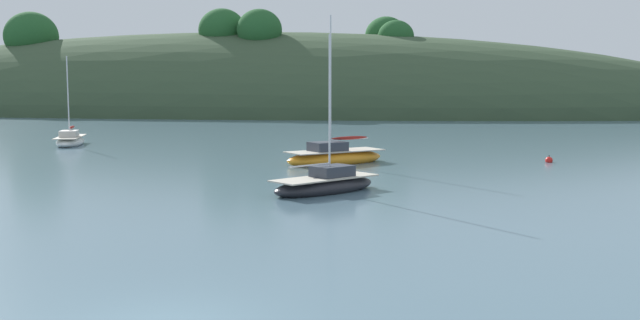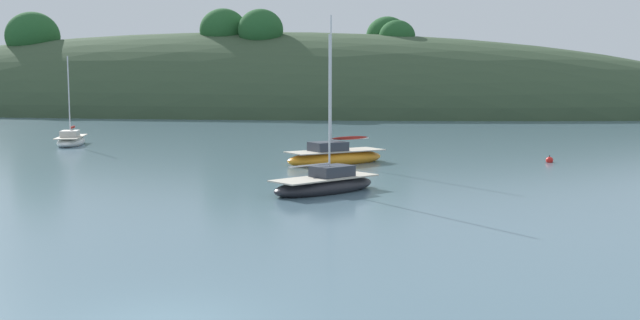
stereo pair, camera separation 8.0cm
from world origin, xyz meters
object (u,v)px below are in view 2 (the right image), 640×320
object	(u,v)px
sailboat_orange_cutter	(71,140)
sailboat_teal_outer	(325,184)
mooring_buoy_inner	(550,160)
sailboat_yellow_far	(335,157)

from	to	relation	value
sailboat_orange_cutter	sailboat_teal_outer	xyz separation A→B (m)	(22.86, -20.45, -0.01)
mooring_buoy_inner	sailboat_orange_cutter	bearing A→B (deg)	169.05
sailboat_teal_outer	mooring_buoy_inner	bearing A→B (deg)	49.95
sailboat_yellow_far	mooring_buoy_inner	world-z (taller)	sailboat_yellow_far
sailboat_yellow_far	mooring_buoy_inner	xyz separation A→B (m)	(12.72, 2.62, -0.28)
sailboat_orange_cutter	mooring_buoy_inner	distance (m)	35.09
sailboat_yellow_far	mooring_buoy_inner	bearing A→B (deg)	11.66
sailboat_orange_cutter	sailboat_yellow_far	bearing A→B (deg)	-23.15
sailboat_teal_outer	mooring_buoy_inner	world-z (taller)	sailboat_teal_outer
sailboat_teal_outer	sailboat_yellow_far	bearing A→B (deg)	95.80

